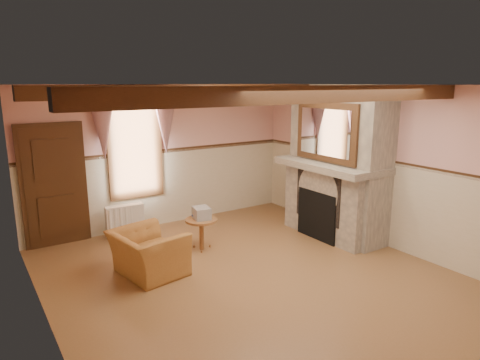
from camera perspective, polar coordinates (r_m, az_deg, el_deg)
floor at (r=6.58m, az=1.19°, el=-12.63°), size 5.50×6.00×0.01m
ceiling at (r=5.94m, az=1.31°, el=12.56°), size 5.50×6.00×0.01m
wall_back at (r=8.69m, az=-10.10°, el=3.20°), size 5.50×0.02×2.80m
wall_front at (r=4.13m, az=25.99°, el=-8.80°), size 5.50×0.02×2.80m
wall_left at (r=5.12m, az=-25.03°, el=-4.61°), size 0.02×6.00×2.80m
wall_right at (r=7.97m, az=17.74°, el=1.91°), size 0.02×6.00×2.80m
wainscot at (r=6.29m, az=1.22°, el=-6.45°), size 5.50×6.00×1.50m
chair_rail at (r=6.09m, az=1.25°, el=0.23°), size 5.50×6.00×0.08m
firebox at (r=8.04m, az=10.56°, el=-4.58°), size 0.20×0.95×0.90m
armchair at (r=6.64m, az=-12.16°, el=-9.49°), size 1.06×1.17×0.67m
side_table at (r=7.47m, az=-5.15°, el=-7.20°), size 0.67×0.67×0.55m
book_stack at (r=7.37m, az=-5.15°, el=-4.40°), size 0.31×0.36×0.20m
radiator at (r=8.35m, az=-15.09°, el=-5.24°), size 0.71×0.23×0.60m
bowl at (r=8.09m, az=11.29°, el=2.85°), size 0.31×0.31×0.08m
mantel_clock at (r=8.54m, az=8.30°, el=3.90°), size 0.14×0.24×0.20m
oil_lamp at (r=8.34m, az=9.52°, el=3.93°), size 0.11×0.11×0.28m
candle_red at (r=7.46m, az=16.36°, el=2.06°), size 0.06×0.06×0.16m
jar_yellow at (r=7.63m, az=14.84°, el=2.24°), size 0.06×0.06×0.12m
fireplace at (r=8.11m, az=13.00°, el=2.38°), size 0.85×2.00×2.80m
mantel at (r=7.99m, az=12.10°, el=1.98°), size 1.05×2.05×0.12m
overmantel_mirror at (r=7.77m, az=11.34°, el=6.26°), size 0.06×1.44×1.04m
door at (r=8.12m, az=-23.52°, el=-0.89°), size 1.10×0.10×2.10m
window at (r=8.41m, az=-13.84°, el=4.42°), size 1.06×0.08×2.02m
window_drapes at (r=8.26m, az=-13.85°, el=8.47°), size 1.30×0.14×1.40m
ceiling_beam_front at (r=5.00m, az=9.33°, el=11.19°), size 5.50×0.18×0.20m
ceiling_beam_back at (r=6.96m, az=-4.46°, el=11.75°), size 5.50×0.18×0.20m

